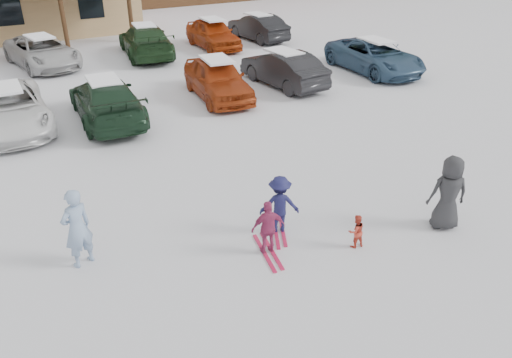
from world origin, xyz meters
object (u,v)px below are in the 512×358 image
child_navy (280,205)px  parked_car_11 (146,41)px  parked_car_6 (374,56)px  parked_car_12 (213,34)px  parked_car_4 (217,79)px  parked_car_13 (258,27)px  parked_car_5 (283,69)px  toddler_red (356,231)px  parked_car_2 (9,109)px  adult_skier (77,228)px  child_magenta (268,228)px  bystander_dark (448,193)px  parked_car_10 (42,52)px  parked_car_3 (106,100)px

child_navy → parked_car_11: 17.15m
parked_car_6 → parked_car_12: (-4.34, 7.93, 0.04)m
parked_car_4 → parked_car_13: 10.51m
parked_car_5 → parked_car_11: 8.38m
toddler_red → parked_car_2: size_ratio=0.15×
toddler_red → parked_car_6: 14.17m
toddler_red → child_navy: (-1.10, 1.33, 0.30)m
adult_skier → parked_car_13: 21.36m
parked_car_4 → parked_car_12: size_ratio=1.00×
child_magenta → parked_car_2: 10.98m
parked_car_5 → adult_skier: bearing=34.8°
bystander_dark → parked_car_6: bystander_dark is taller
child_navy → parked_car_2: parked_car_2 is taller
child_navy → parked_car_10: bearing=-56.6°
child_navy → parked_car_5: parked_car_5 is taller
parked_car_2 → parked_car_13: size_ratio=1.17×
adult_skier → bystander_dark: bystander_dark is taller
parked_car_11 → parked_car_12: (3.75, -0.02, -0.02)m
parked_car_6 → bystander_dark: bearing=-121.4°
toddler_red → parked_car_5: bearing=-106.2°
parked_car_3 → toddler_red: bearing=108.2°
child_magenta → parked_car_12: (7.11, 17.50, 0.14)m
adult_skier → parked_car_6: size_ratio=0.33×
parked_car_13 → child_magenta: bearing=56.5°
child_magenta → bystander_dark: (4.00, -1.15, 0.26)m
bystander_dark → parked_car_6: size_ratio=0.34×
parked_car_2 → parked_car_11: bearing=46.1°
child_magenta → bystander_dark: 4.17m
toddler_red → parked_car_13: bearing=-105.5°
child_magenta → parked_car_3: bearing=-72.7°
parked_car_2 → parked_car_13: 15.97m
parked_car_3 → parked_car_5: (7.50, 0.38, -0.00)m
parked_car_2 → parked_car_5: (10.51, -0.46, 0.01)m
parked_car_6 → parked_car_11: 11.35m
parked_car_3 → parked_car_6: parked_car_3 is taller
child_navy → parked_car_10: size_ratio=0.27×
adult_skier → parked_car_2: bearing=-108.7°
parked_car_10 → child_navy: bearing=-92.5°
parked_car_3 → parked_car_5: 7.51m
parked_car_3 → parked_car_12: bearing=-130.4°
child_magenta → parked_car_2: bearing=-57.2°
toddler_red → bystander_dark: 2.35m
adult_skier → parked_car_2: size_ratio=0.34×
child_navy → toddler_red: bearing=155.9°
parked_car_3 → parked_car_13: (10.99, 8.52, -0.01)m
adult_skier → toddler_red: bearing=135.3°
adult_skier → parked_car_4: bearing=-151.7°
child_navy → parked_car_4: bearing=-81.5°
child_navy → parked_car_6: 14.05m
bystander_dark → parked_car_13: 20.10m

